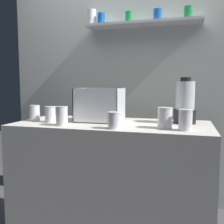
{
  "coord_description": "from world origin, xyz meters",
  "views": [
    {
      "loc": [
        0.51,
        -1.79,
        1.18
      ],
      "look_at": [
        0.0,
        0.0,
        0.98
      ],
      "focal_mm": 41.45,
      "sensor_mm": 36.0,
      "label": 1
    }
  ],
  "objects_px": {
    "juice_cup_carrot_far_right": "(165,119)",
    "juice_cup_orange_rightmost": "(185,121)",
    "juice_cup_orange_right": "(114,121)",
    "juice_cup_pomegranate_left": "(50,115)",
    "carrot_display_bin": "(99,111)",
    "juice_cup_orange_far_left": "(35,114)",
    "blender_pitcher": "(185,104)",
    "juice_cup_pomegranate_middle": "(62,117)"
  },
  "relations": [
    {
      "from": "juice_cup_orange_rightmost",
      "to": "juice_cup_carrot_far_right",
      "type": "bearing_deg",
      "value": 160.0
    },
    {
      "from": "juice_cup_pomegranate_middle",
      "to": "juice_cup_orange_rightmost",
      "type": "xyz_separation_m",
      "value": [
        0.81,
        0.03,
        0.0
      ]
    },
    {
      "from": "juice_cup_pomegranate_left",
      "to": "juice_cup_orange_right",
      "type": "height_order",
      "value": "juice_cup_pomegranate_left"
    },
    {
      "from": "juice_cup_orange_far_left",
      "to": "juice_cup_orange_right",
      "type": "height_order",
      "value": "juice_cup_orange_far_left"
    },
    {
      "from": "juice_cup_orange_right",
      "to": "juice_cup_orange_far_left",
      "type": "bearing_deg",
      "value": 165.56
    },
    {
      "from": "juice_cup_pomegranate_middle",
      "to": "juice_cup_orange_right",
      "type": "bearing_deg",
      "value": -4.41
    },
    {
      "from": "carrot_display_bin",
      "to": "juice_cup_orange_rightmost",
      "type": "distance_m",
      "value": 0.67
    },
    {
      "from": "blender_pitcher",
      "to": "juice_cup_pomegranate_middle",
      "type": "xyz_separation_m",
      "value": [
        -0.8,
        -0.33,
        -0.08
      ]
    },
    {
      "from": "juice_cup_orange_far_left",
      "to": "juice_cup_pomegranate_left",
      "type": "bearing_deg",
      "value": -11.48
    },
    {
      "from": "carrot_display_bin",
      "to": "juice_cup_orange_rightmost",
      "type": "xyz_separation_m",
      "value": [
        0.63,
        -0.23,
        -0.02
      ]
    },
    {
      "from": "juice_cup_orange_far_left",
      "to": "juice_cup_orange_rightmost",
      "type": "bearing_deg",
      "value": -6.17
    },
    {
      "from": "carrot_display_bin",
      "to": "juice_cup_orange_far_left",
      "type": "bearing_deg",
      "value": -167.37
    },
    {
      "from": "carrot_display_bin",
      "to": "juice_cup_orange_rightmost",
      "type": "height_order",
      "value": "carrot_display_bin"
    },
    {
      "from": "juice_cup_pomegranate_middle",
      "to": "juice_cup_pomegranate_left",
      "type": "bearing_deg",
      "value": 142.91
    },
    {
      "from": "carrot_display_bin",
      "to": "juice_cup_carrot_far_right",
      "type": "height_order",
      "value": "carrot_display_bin"
    },
    {
      "from": "juice_cup_orange_far_left",
      "to": "blender_pitcher",
      "type": "bearing_deg",
      "value": 9.27
    },
    {
      "from": "juice_cup_orange_right",
      "to": "juice_cup_orange_rightmost",
      "type": "bearing_deg",
      "value": 7.34
    },
    {
      "from": "juice_cup_pomegranate_left",
      "to": "juice_cup_carrot_far_right",
      "type": "height_order",
      "value": "juice_cup_carrot_far_right"
    },
    {
      "from": "carrot_display_bin",
      "to": "juice_cup_orange_right",
      "type": "xyz_separation_m",
      "value": [
        0.2,
        -0.29,
        -0.03
      ]
    },
    {
      "from": "juice_cup_orange_far_left",
      "to": "juice_cup_orange_rightmost",
      "type": "height_order",
      "value": "juice_cup_orange_rightmost"
    },
    {
      "from": "blender_pitcher",
      "to": "juice_cup_pomegranate_left",
      "type": "relative_size",
      "value": 2.8
    },
    {
      "from": "juice_cup_pomegranate_middle",
      "to": "juice_cup_carrot_far_right",
      "type": "distance_m",
      "value": 0.69
    },
    {
      "from": "juice_cup_orange_far_left",
      "to": "juice_cup_pomegranate_left",
      "type": "distance_m",
      "value": 0.15
    },
    {
      "from": "carrot_display_bin",
      "to": "juice_cup_pomegranate_middle",
      "type": "relative_size",
      "value": 2.59
    },
    {
      "from": "juice_cup_carrot_far_right",
      "to": "juice_cup_pomegranate_left",
      "type": "bearing_deg",
      "value": 177.0
    },
    {
      "from": "juice_cup_orange_right",
      "to": "juice_cup_carrot_far_right",
      "type": "distance_m",
      "value": 0.32
    },
    {
      "from": "juice_cup_orange_right",
      "to": "juice_cup_pomegranate_left",
      "type": "bearing_deg",
      "value": 164.73
    },
    {
      "from": "juice_cup_orange_far_left",
      "to": "juice_cup_carrot_far_right",
      "type": "xyz_separation_m",
      "value": [
        0.99,
        -0.07,
        0.01
      ]
    },
    {
      "from": "juice_cup_orange_rightmost",
      "to": "juice_cup_pomegranate_left",
      "type": "bearing_deg",
      "value": 174.68
    },
    {
      "from": "juice_cup_orange_far_left",
      "to": "juice_cup_pomegranate_left",
      "type": "relative_size",
      "value": 1.03
    },
    {
      "from": "blender_pitcher",
      "to": "juice_cup_orange_rightmost",
      "type": "bearing_deg",
      "value": -88.77
    },
    {
      "from": "juice_cup_orange_right",
      "to": "juice_cup_carrot_far_right",
      "type": "relative_size",
      "value": 0.79
    },
    {
      "from": "blender_pitcher",
      "to": "juice_cup_orange_far_left",
      "type": "height_order",
      "value": "blender_pitcher"
    },
    {
      "from": "juice_cup_carrot_far_right",
      "to": "blender_pitcher",
      "type": "bearing_deg",
      "value": 65.0
    },
    {
      "from": "juice_cup_carrot_far_right",
      "to": "juice_cup_orange_rightmost",
      "type": "distance_m",
      "value": 0.13
    },
    {
      "from": "juice_cup_pomegranate_left",
      "to": "juice_cup_orange_rightmost",
      "type": "xyz_separation_m",
      "value": [
        0.96,
        -0.09,
        0.01
      ]
    },
    {
      "from": "carrot_display_bin",
      "to": "blender_pitcher",
      "type": "height_order",
      "value": "blender_pitcher"
    },
    {
      "from": "juice_cup_pomegranate_middle",
      "to": "juice_cup_carrot_far_right",
      "type": "bearing_deg",
      "value": 6.02
    },
    {
      "from": "juice_cup_pomegranate_left",
      "to": "juice_cup_orange_right",
      "type": "xyz_separation_m",
      "value": [
        0.53,
        -0.15,
        -0.0
      ]
    },
    {
      "from": "blender_pitcher",
      "to": "juice_cup_orange_right",
      "type": "relative_size",
      "value": 3.1
    },
    {
      "from": "juice_cup_pomegranate_middle",
      "to": "juice_cup_orange_rightmost",
      "type": "height_order",
      "value": "juice_cup_pomegranate_middle"
    },
    {
      "from": "juice_cup_pomegranate_left",
      "to": "juice_cup_orange_rightmost",
      "type": "height_order",
      "value": "juice_cup_orange_rightmost"
    }
  ]
}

